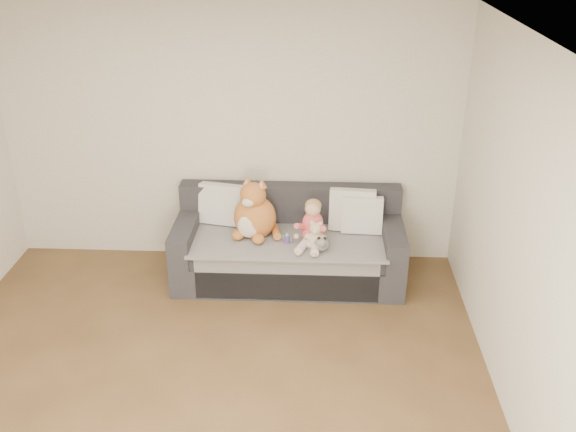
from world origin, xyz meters
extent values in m
plane|color=brown|center=(0.00, 0.00, 0.00)|extent=(5.00, 5.00, 0.00)
plane|color=white|center=(0.00, 0.00, 2.60)|extent=(5.00, 5.00, 0.00)
plane|color=beige|center=(0.00, 2.50, 1.30)|extent=(4.50, 0.00, 4.50)
plane|color=beige|center=(2.25, 0.00, 1.30)|extent=(0.00, 5.00, 5.00)
cube|color=#26262B|center=(0.60, 2.02, 0.15)|extent=(2.20, 0.90, 0.30)
cube|color=#26262B|center=(0.60, 1.99, 0.38)|extent=(1.90, 0.80, 0.15)
cube|color=#26262B|center=(0.60, 2.37, 0.65)|extent=(2.20, 0.20, 0.40)
cube|color=#26262B|center=(-0.40, 2.02, 0.45)|extent=(0.20, 0.90, 0.30)
cube|color=#26262B|center=(1.60, 2.02, 0.45)|extent=(0.20, 0.90, 0.30)
cube|color=gray|center=(0.60, 1.97, 0.46)|extent=(1.85, 0.88, 0.02)
cube|color=gray|center=(0.60, 1.58, 0.23)|extent=(1.70, 0.02, 0.41)
cube|color=silver|center=(-0.08, 2.27, 0.67)|extent=(0.47, 0.28, 0.42)
cube|color=silver|center=(1.21, 2.19, 0.68)|extent=(0.46, 0.23, 0.42)
cube|color=silver|center=(1.30, 2.13, 0.65)|extent=(0.40, 0.20, 0.37)
ellipsoid|color=#E25056|center=(0.83, 1.91, 0.55)|extent=(0.21, 0.17, 0.17)
ellipsoid|color=#E25056|center=(0.83, 1.91, 0.67)|extent=(0.20, 0.17, 0.21)
ellipsoid|color=#DBAA8C|center=(0.82, 1.90, 0.82)|extent=(0.15, 0.15, 0.15)
ellipsoid|color=tan|center=(0.83, 1.92, 0.84)|extent=(0.15, 0.15, 0.12)
cylinder|color=#E25056|center=(0.72, 1.86, 0.65)|extent=(0.14, 0.20, 0.13)
cylinder|color=#E25056|center=(0.91, 1.83, 0.65)|extent=(0.08, 0.21, 0.13)
ellipsoid|color=#DBAA8C|center=(0.68, 1.79, 0.58)|extent=(0.05, 0.05, 0.05)
ellipsoid|color=#DBAA8C|center=(0.93, 1.75, 0.58)|extent=(0.05, 0.05, 0.05)
cylinder|color=#E5B2C6|center=(0.74, 1.74, 0.51)|extent=(0.15, 0.27, 0.09)
cylinder|color=#E5B2C6|center=(0.85, 1.72, 0.51)|extent=(0.09, 0.26, 0.09)
ellipsoid|color=#DBAA8C|center=(0.70, 1.62, 0.50)|extent=(0.06, 0.08, 0.04)
ellipsoid|color=#DBAA8C|center=(0.85, 1.59, 0.50)|extent=(0.06, 0.08, 0.04)
ellipsoid|color=#AB4826|center=(0.27, 2.02, 0.66)|extent=(0.41, 0.35, 0.43)
ellipsoid|color=beige|center=(0.23, 1.89, 0.62)|extent=(0.21, 0.09, 0.24)
ellipsoid|color=#AB4826|center=(0.26, 1.99, 0.90)|extent=(0.25, 0.25, 0.25)
ellipsoid|color=beige|center=(0.23, 1.89, 0.87)|extent=(0.12, 0.07, 0.09)
cone|color=#AB4826|center=(0.21, 2.06, 1.02)|extent=(0.12, 0.12, 0.09)
cone|color=pink|center=(0.20, 2.04, 1.01)|extent=(0.08, 0.08, 0.05)
cone|color=#AB4826|center=(0.35, 2.01, 1.02)|extent=(0.12, 0.12, 0.09)
cone|color=pink|center=(0.34, 1.99, 1.01)|extent=(0.08, 0.08, 0.05)
ellipsoid|color=#AB4826|center=(0.12, 1.91, 0.52)|extent=(0.12, 0.14, 0.09)
ellipsoid|color=#AB4826|center=(0.32, 1.84, 0.52)|extent=(0.12, 0.14, 0.09)
cylinder|color=#AB4826|center=(0.47, 2.01, 0.52)|extent=(0.12, 0.28, 0.10)
ellipsoid|color=#C1B286|center=(0.86, 1.81, 0.55)|extent=(0.16, 0.14, 0.16)
ellipsoid|color=#C1B286|center=(0.86, 1.80, 0.66)|extent=(0.12, 0.12, 0.12)
ellipsoid|color=#C1B286|center=(0.82, 1.82, 0.71)|extent=(0.04, 0.04, 0.04)
ellipsoid|color=#C1B286|center=(0.90, 1.80, 0.71)|extent=(0.04, 0.04, 0.04)
ellipsoid|color=beige|center=(0.85, 1.76, 0.65)|extent=(0.04, 0.04, 0.04)
ellipsoid|color=#C1B286|center=(0.78, 1.81, 0.57)|extent=(0.06, 0.06, 0.06)
ellipsoid|color=#C1B286|center=(0.93, 1.78, 0.57)|extent=(0.06, 0.06, 0.06)
ellipsoid|color=#C1B286|center=(0.80, 1.77, 0.50)|extent=(0.06, 0.06, 0.06)
ellipsoid|color=#C1B286|center=(0.89, 1.75, 0.50)|extent=(0.06, 0.06, 0.06)
ellipsoid|color=white|center=(0.91, 1.74, 0.53)|extent=(0.14, 0.18, 0.13)
ellipsoid|color=white|center=(0.91, 1.65, 0.59)|extent=(0.08, 0.08, 0.08)
ellipsoid|color=black|center=(0.88, 1.67, 0.63)|extent=(0.03, 0.03, 0.03)
ellipsoid|color=black|center=(0.94, 1.67, 0.63)|extent=(0.03, 0.03, 0.03)
cylinder|color=#693798|center=(0.59, 1.87, 0.51)|extent=(0.07, 0.07, 0.08)
cone|color=#47B872|center=(0.59, 1.87, 0.56)|extent=(0.07, 0.07, 0.03)
cylinder|color=#47B872|center=(0.55, 1.88, 0.52)|extent=(0.02, 0.02, 0.05)
cylinder|color=#47B872|center=(0.63, 1.85, 0.52)|extent=(0.02, 0.02, 0.05)
camera|label=1|loc=(0.85, -3.47, 3.31)|focal=40.00mm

